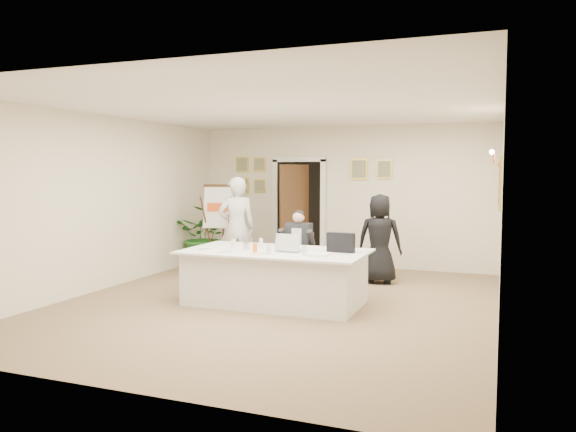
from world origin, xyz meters
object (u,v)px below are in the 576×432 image
Objects in this scene: paper_stack at (316,254)px; steel_jug at (246,247)px; standing_woman at (380,239)px; conference_table at (275,277)px; flip_chart at (220,231)px; oj_glass at (255,248)px; laptop_bag at (341,243)px; potted_palm at (205,235)px; standing_man at (237,227)px; laptop at (291,241)px; seated_man at (298,249)px.

paper_stack is 1.09m from steel_jug.
standing_woman reaches higher than paper_stack.
conference_table is at bearing 22.66° from steel_jug.
flip_chart reaches higher than oj_glass.
paper_stack is (-0.23, -0.42, -0.12)m from laptop_bag.
conference_table is 3.60m from potted_palm.
flip_chart is 12.46× the size of oj_glass.
standing_man is at bearing 130.87° from conference_table.
standing_woman is (1.10, 2.03, 0.37)m from conference_table.
laptop_bag is 3.01× the size of oj_glass.
conference_table is 3.03m from flip_chart.
standing_woman is 2.20m from laptop.
oj_glass reaches higher than steel_jug.
seated_man is (-0.06, 1.12, 0.26)m from conference_table.
potted_palm is (-3.65, 0.50, -0.15)m from standing_woman.
standing_man is 4.77× the size of laptop.
seated_man is 1.05× the size of potted_palm.
flip_chart is at bearing 140.58° from laptop.
seated_man reaches higher than laptop.
conference_table is 6.90× the size of laptop.
standing_man is 2.54m from standing_woman.
conference_table is at bearing -164.91° from laptop_bag.
flip_chart is 4.84× the size of paper_stack.
potted_palm is (-1.14, 0.90, -0.29)m from standing_man.
paper_stack reaches higher than conference_table.
conference_table is 0.57m from laptop.
paper_stack is at bearing -25.98° from laptop.
laptop is (2.29, -2.19, 0.16)m from flip_chart.
laptop_bag is (0.70, 0.14, -0.00)m from laptop.
seated_man is at bearing 118.79° from paper_stack.
oj_glass is (-1.10, -0.48, -0.07)m from laptop_bag.
standing_woman is 2.64m from steel_jug.
seated_man is 3.42× the size of laptop.
oj_glass is (-0.17, -0.33, 0.45)m from conference_table.
paper_stack is (2.76, -2.46, 0.04)m from flip_chart.
oj_glass is (1.88, -2.53, 0.09)m from flip_chart.
standing_man is at bearing 139.78° from laptop.
standing_woman is at bearing 80.29° from paper_stack.
seated_man is 1.58m from paper_stack.
laptop reaches higher than steel_jug.
standing_woman is at bearing -3.10° from flip_chart.
standing_woman is 1.89m from laptop_bag.
standing_woman is 1.24× the size of potted_palm.
standing_man is 16.43× the size of steel_jug.
standing_man reaches higher than seated_man.
laptop reaches higher than laptop_bag.
flip_chart reaches higher than steel_jug.
steel_jug is (-0.32, -1.28, 0.18)m from seated_man.
flip_chart is 4.27× the size of laptop.
steel_jug is (-0.21, 0.17, -0.01)m from oj_glass.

